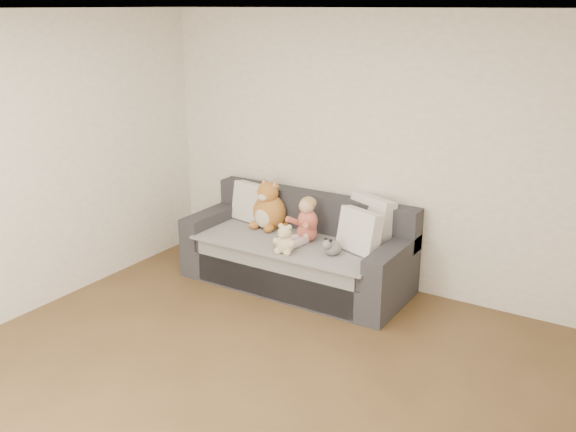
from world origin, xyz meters
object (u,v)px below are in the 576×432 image
(plush_cat, at_px, (269,209))
(teddy_bear, at_px, (285,241))
(sippy_cup, at_px, (279,238))
(sofa, at_px, (298,254))
(toddler, at_px, (305,223))

(plush_cat, distance_m, teddy_bear, 0.73)
(plush_cat, distance_m, sippy_cup, 0.52)
(sofa, height_order, toddler, toddler)
(sofa, height_order, teddy_bear, sofa)
(plush_cat, xyz_separation_m, teddy_bear, (0.51, -0.52, -0.08))
(toddler, bearing_deg, plush_cat, 178.44)
(toddler, height_order, plush_cat, plush_cat)
(sofa, xyz_separation_m, teddy_bear, (0.10, -0.41, 0.28))
(sofa, bearing_deg, toddler, -24.31)
(sofa, xyz_separation_m, plush_cat, (-0.41, 0.11, 0.36))
(plush_cat, bearing_deg, sofa, -12.28)
(teddy_bear, bearing_deg, plush_cat, 129.76)
(plush_cat, relative_size, sippy_cup, 4.45)
(teddy_bear, relative_size, sippy_cup, 2.37)
(toddler, bearing_deg, teddy_bear, -74.45)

